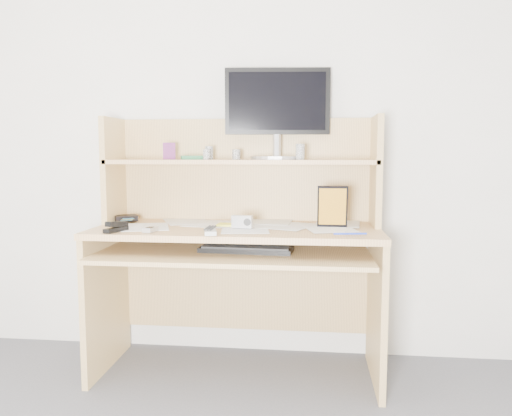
# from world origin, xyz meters

# --- Properties ---
(back_wall) EXTENTS (3.60, 0.04, 2.50)m
(back_wall) POSITION_xyz_m (0.00, 1.80, 1.25)
(back_wall) COLOR beige
(back_wall) RESTS_ON floor
(desk) EXTENTS (1.40, 0.70, 1.30)m
(desk) POSITION_xyz_m (0.00, 1.56, 0.69)
(desk) COLOR tan
(desk) RESTS_ON floor
(paper_clutter) EXTENTS (1.32, 0.54, 0.01)m
(paper_clutter) POSITION_xyz_m (0.00, 1.48, 0.75)
(paper_clutter) COLOR silver
(paper_clutter) RESTS_ON desk
(keyboard) EXTENTS (0.45, 0.19, 0.03)m
(keyboard) POSITION_xyz_m (0.06, 1.37, 0.66)
(keyboard) COLOR black
(keyboard) RESTS_ON desk
(tv_remote) EXTENTS (0.09, 0.19, 0.02)m
(tv_remote) POSITION_xyz_m (-0.09, 1.25, 0.77)
(tv_remote) COLOR #ADADA7
(tv_remote) RESTS_ON paper_clutter
(flip_phone) EXTENTS (0.06, 0.09, 0.02)m
(flip_phone) POSITION_xyz_m (-0.37, 1.28, 0.77)
(flip_phone) COLOR #B8B8BB
(flip_phone) RESTS_ON paper_clutter
(stapler) EXTENTS (0.08, 0.14, 0.04)m
(stapler) POSITION_xyz_m (-0.53, 1.26, 0.78)
(stapler) COLOR black
(stapler) RESTS_ON paper_clutter
(wallet) EXTENTS (0.15, 0.14, 0.03)m
(wallet) POSITION_xyz_m (-0.62, 1.61, 0.77)
(wallet) COLOR black
(wallet) RESTS_ON paper_clutter
(sticky_note_pad) EXTENTS (0.09, 0.09, 0.01)m
(sticky_note_pad) POSITION_xyz_m (-0.06, 1.51, 0.76)
(sticky_note_pad) COLOR #F3FF43
(sticky_note_pad) RESTS_ON desk
(digital_camera) EXTENTS (0.10, 0.05, 0.06)m
(digital_camera) POSITION_xyz_m (0.03, 1.42, 0.79)
(digital_camera) COLOR #B1B1B3
(digital_camera) RESTS_ON paper_clutter
(game_case) EXTENTS (0.14, 0.02, 0.20)m
(game_case) POSITION_xyz_m (0.47, 1.48, 0.86)
(game_case) COLOR black
(game_case) RESTS_ON paper_clutter
(blue_pen) EXTENTS (0.15, 0.03, 0.01)m
(blue_pen) POSITION_xyz_m (0.54, 1.26, 0.76)
(blue_pen) COLOR #1A33C4
(blue_pen) RESTS_ON paper_clutter
(card_box) EXTENTS (0.07, 0.04, 0.09)m
(card_box) POSITION_xyz_m (-0.38, 1.62, 1.13)
(card_box) COLOR maroon
(card_box) RESTS_ON desk
(shelf_book) EXTENTS (0.20, 0.24, 0.02)m
(shelf_book) POSITION_xyz_m (-0.26, 1.70, 1.09)
(shelf_book) COLOR #317C41
(shelf_book) RESTS_ON desk
(chip_stack_a) EXTENTS (0.05, 0.05, 0.05)m
(chip_stack_a) POSITION_xyz_m (-0.17, 1.59, 1.11)
(chip_stack_a) COLOR black
(chip_stack_a) RESTS_ON desk
(chip_stack_b) EXTENTS (0.05, 0.05, 0.07)m
(chip_stack_b) POSITION_xyz_m (-0.17, 1.64, 1.12)
(chip_stack_b) COLOR white
(chip_stack_b) RESTS_ON desk
(chip_stack_c) EXTENTS (0.05, 0.05, 0.05)m
(chip_stack_c) POSITION_xyz_m (-0.03, 1.63, 1.11)
(chip_stack_c) COLOR black
(chip_stack_c) RESTS_ON desk
(chip_stack_d) EXTENTS (0.05, 0.05, 0.08)m
(chip_stack_d) POSITION_xyz_m (0.31, 1.58, 1.12)
(chip_stack_d) COLOR white
(chip_stack_d) RESTS_ON desk
(monitor) EXTENTS (0.55, 0.27, 0.48)m
(monitor) POSITION_xyz_m (0.18, 1.71, 1.33)
(monitor) COLOR #B9B9BE
(monitor) RESTS_ON desk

